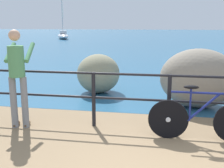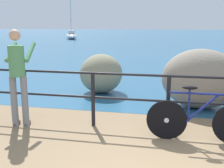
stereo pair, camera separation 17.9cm
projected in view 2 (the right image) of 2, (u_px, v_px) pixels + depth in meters
ground_plane at (171, 48)px, 22.38m from camera, size 120.00×120.00×0.10m
sea_surface at (171, 35)px, 48.81m from camera, size 120.00×90.00×0.01m
promenade_railing at (168, 97)px, 4.83m from camera, size 8.22×0.07×1.02m
bicycle at (210, 115)px, 4.40m from camera, size 1.70×0.48×0.92m
person_at_railing at (18, 74)px, 5.03m from camera, size 0.53×0.67×1.78m
breakwater_boulder_main at (200, 79)px, 6.23m from camera, size 1.72×1.26×1.34m
breakwater_boulder_left at (101, 74)px, 7.66m from camera, size 1.17×1.19×1.07m
sailboat at (71, 33)px, 35.29m from camera, size 2.97×4.55×6.16m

